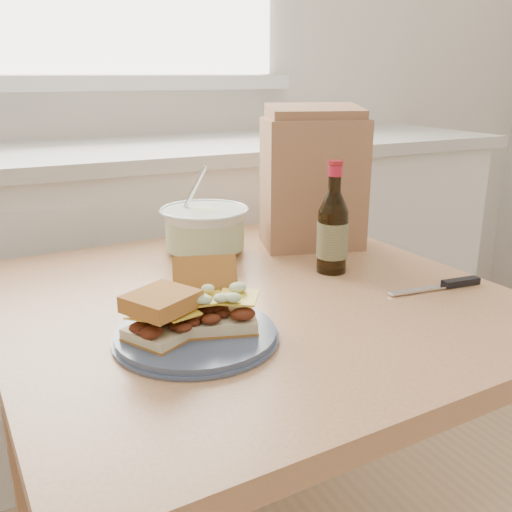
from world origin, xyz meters
name	(u,v)px	position (x,y,z in m)	size (l,w,h in m)	color
wall_back	(106,11)	(0.00, 2.00, 1.35)	(4.00, 0.02, 2.70)	silver
cabinet_run	(147,286)	(0.00, 1.70, 0.47)	(2.50, 0.64, 0.94)	white
dining_table	(250,347)	(-0.03, 0.84, 0.64)	(0.95, 0.95, 0.75)	tan
plate	(196,335)	(-0.19, 0.71, 0.76)	(0.25, 0.25, 0.02)	#43516C
sandwich_left	(162,315)	(-0.25, 0.71, 0.81)	(0.13, 0.12, 0.07)	beige
sandwich_right	(214,301)	(-0.15, 0.73, 0.80)	(0.14, 0.18, 0.10)	beige
coleslaw_bowl	(205,231)	(-0.01, 1.12, 0.81)	(0.20, 0.20, 0.20)	white
beer_bottle	(333,231)	(0.18, 0.88, 0.84)	(0.06, 0.06, 0.23)	black
knife	(450,284)	(0.33, 0.70, 0.76)	(0.20, 0.04, 0.01)	silver
paper_bag	(313,184)	(0.24, 1.07, 0.90)	(0.23, 0.15, 0.30)	#9D714C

